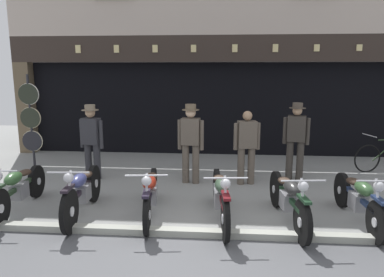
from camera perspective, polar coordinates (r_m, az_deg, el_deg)
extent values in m
cube|color=gray|center=(10.07, 3.30, -3.10)|extent=(23.29, 10.00, 0.08)
cube|color=#A1A397|center=(5.40, 1.98, -15.21)|extent=(23.29, 0.16, 0.18)
cube|color=black|center=(12.12, 3.63, 5.70)|extent=(10.38, 4.00, 2.60)
cube|color=brown|center=(11.49, -24.85, 4.44)|extent=(0.44, 0.36, 2.60)
cube|color=#23282D|center=(10.37, 3.46, 5.55)|extent=(9.93, 0.03, 2.18)
cube|color=#2E241F|center=(9.91, 3.51, 14.11)|extent=(11.29, 0.24, 0.70)
cube|color=#DBC684|center=(10.53, -17.71, 13.44)|extent=(0.14, 0.03, 0.21)
cube|color=#DBC684|center=(10.18, -11.95, 13.81)|extent=(0.14, 0.03, 0.20)
cube|color=#DBC684|center=(9.93, -5.91, 14.06)|extent=(0.14, 0.03, 0.20)
cube|color=#DBC684|center=(9.80, 0.25, 14.16)|extent=(0.14, 0.03, 0.19)
cube|color=#DBC684|center=(9.78, 6.84, 14.10)|extent=(0.14, 0.03, 0.20)
cube|color=#DBC684|center=(9.87, 13.16, 13.87)|extent=(0.14, 0.03, 0.20)
cube|color=#DBC684|center=(10.07, 19.27, 13.49)|extent=(0.14, 0.03, 0.18)
cube|color=#DBC684|center=(10.39, 25.13, 12.98)|extent=(0.14, 0.03, 0.16)
cylinder|color=black|center=(7.45, -23.54, -6.27)|extent=(0.13, 0.62, 0.61)
cylinder|color=silver|center=(7.45, -23.54, -6.27)|extent=(0.12, 0.14, 0.13)
cube|color=#20341E|center=(6.82, -25.86, -6.94)|extent=(0.18, 1.26, 0.07)
cube|color=slate|center=(6.84, -25.81, -7.50)|extent=(0.23, 0.34, 0.26)
ellipsoid|color=#2F532C|center=(6.63, -26.61, -5.71)|extent=(0.26, 0.48, 0.20)
ellipsoid|color=#38281E|center=(6.99, -25.12, -4.94)|extent=(0.23, 0.32, 0.10)
cylinder|color=black|center=(5.67, -18.98, -10.96)|extent=(0.12, 0.67, 0.67)
cylinder|color=silver|center=(5.67, -18.98, -10.96)|extent=(0.11, 0.15, 0.15)
cylinder|color=black|center=(6.86, -15.38, -6.92)|extent=(0.13, 0.68, 0.67)
cylinder|color=silver|center=(6.86, -15.38, -6.92)|extent=(0.12, 0.16, 0.15)
cube|color=black|center=(6.22, -17.06, -7.71)|extent=(0.17, 1.22, 0.07)
cube|color=slate|center=(6.24, -17.02, -8.32)|extent=(0.22, 0.33, 0.26)
ellipsoid|color=navy|center=(6.01, -17.61, -6.38)|extent=(0.26, 0.48, 0.20)
ellipsoid|color=#38281E|center=(6.38, -16.52, -5.51)|extent=(0.22, 0.31, 0.10)
cube|color=black|center=(5.55, -19.20, -7.54)|extent=(0.13, 0.37, 0.04)
sphere|color=silver|center=(5.56, -19.09, -5.93)|extent=(0.15, 0.15, 0.15)
cylinder|color=silver|center=(5.54, -19.15, -5.14)|extent=(0.62, 0.07, 0.02)
cylinder|color=silver|center=(5.60, -19.03, -8.05)|extent=(0.06, 0.29, 0.60)
cylinder|color=black|center=(5.37, -7.20, -11.98)|extent=(0.14, 0.62, 0.61)
cylinder|color=silver|center=(5.37, -7.20, -11.98)|extent=(0.11, 0.15, 0.13)
cylinder|color=black|center=(6.68, -6.11, -7.34)|extent=(0.15, 0.62, 0.61)
cylinder|color=silver|center=(6.68, -6.11, -7.34)|extent=(0.12, 0.15, 0.13)
cube|color=black|center=(5.98, -6.62, -8.33)|extent=(0.22, 1.28, 0.07)
cube|color=slate|center=(6.00, -6.60, -8.96)|extent=(0.23, 0.34, 0.26)
ellipsoid|color=maroon|center=(5.76, -6.80, -7.00)|extent=(0.27, 0.48, 0.20)
ellipsoid|color=#38281E|center=(6.16, -6.46, -5.98)|extent=(0.23, 0.32, 0.10)
cube|color=black|center=(5.25, -7.29, -8.70)|extent=(0.14, 0.37, 0.04)
sphere|color=silver|center=(5.25, -7.27, -6.70)|extent=(0.15, 0.15, 0.15)
cylinder|color=silver|center=(5.23, -7.29, -5.86)|extent=(0.62, 0.09, 0.02)
cylinder|color=silver|center=(5.30, -7.24, -8.93)|extent=(0.06, 0.23, 0.62)
cylinder|color=black|center=(5.17, 5.35, -12.65)|extent=(0.14, 0.66, 0.65)
cylinder|color=silver|center=(5.17, 5.35, -12.65)|extent=(0.11, 0.15, 0.14)
cylinder|color=black|center=(6.47, 3.95, -7.70)|extent=(0.15, 0.66, 0.65)
cylinder|color=silver|center=(6.47, 3.95, -7.70)|extent=(0.12, 0.15, 0.14)
cube|color=#591217|center=(5.77, 4.59, -8.79)|extent=(0.20, 1.29, 0.07)
cube|color=slate|center=(5.80, 4.58, -9.44)|extent=(0.23, 0.34, 0.26)
ellipsoid|color=#314533|center=(5.55, 4.79, -7.42)|extent=(0.27, 0.48, 0.20)
ellipsoid|color=#38281E|center=(5.96, 4.37, -6.34)|extent=(0.23, 0.32, 0.10)
cube|color=#591217|center=(5.04, 5.42, -9.04)|extent=(0.14, 0.37, 0.04)
sphere|color=silver|center=(5.05, 5.38, -7.17)|extent=(0.15, 0.15, 0.15)
cylinder|color=silver|center=(5.02, 5.39, -6.30)|extent=(0.62, 0.09, 0.02)
cylinder|color=silver|center=(5.10, 5.36, -9.48)|extent=(0.06, 0.26, 0.61)
cylinder|color=black|center=(5.29, 17.21, -12.65)|extent=(0.14, 0.64, 0.64)
cylinder|color=silver|center=(5.29, 17.21, -12.65)|extent=(0.11, 0.15, 0.14)
cylinder|color=black|center=(6.54, 13.28, -7.87)|extent=(0.15, 0.64, 0.64)
cylinder|color=silver|center=(6.54, 13.28, -7.87)|extent=(0.12, 0.15, 0.14)
cube|color=#1A3621|center=(5.86, 15.08, -8.92)|extent=(0.21, 1.29, 0.07)
cube|color=slate|center=(5.89, 15.05, -9.56)|extent=(0.23, 0.34, 0.26)
ellipsoid|color=#272727|center=(5.65, 15.67, -7.57)|extent=(0.27, 0.48, 0.20)
ellipsoid|color=#38281E|center=(6.03, 14.49, -6.51)|extent=(0.23, 0.32, 0.10)
cube|color=#1A3621|center=(5.16, 17.42, -9.20)|extent=(0.14, 0.37, 0.04)
sphere|color=silver|center=(5.17, 17.31, -7.29)|extent=(0.15, 0.15, 0.15)
cylinder|color=silver|center=(5.14, 17.36, -6.44)|extent=(0.62, 0.09, 0.02)
cylinder|color=silver|center=(5.22, 17.25, -9.55)|extent=(0.06, 0.25, 0.62)
cylinder|color=black|center=(5.70, 27.45, -11.80)|extent=(0.09, 0.61, 0.61)
cylinder|color=silver|center=(5.70, 27.45, -11.80)|extent=(0.10, 0.14, 0.13)
cylinder|color=black|center=(6.89, 22.80, -7.58)|extent=(0.10, 0.61, 0.61)
cylinder|color=silver|center=(6.89, 22.80, -7.58)|extent=(0.11, 0.14, 0.13)
cube|color=#1E2C4D|center=(6.24, 24.98, -8.47)|extent=(0.11, 1.26, 0.07)
cube|color=slate|center=(6.27, 24.93, -9.07)|extent=(0.21, 0.33, 0.26)
ellipsoid|color=#31502D|center=(6.04, 25.71, -7.17)|extent=(0.23, 0.47, 0.20)
ellipsoid|color=#38281E|center=(6.41, 24.30, -6.24)|extent=(0.21, 0.31, 0.10)
cube|color=#1E2C4D|center=(5.59, 27.75, -8.70)|extent=(0.11, 0.36, 0.04)
sphere|color=silver|center=(5.59, 27.65, -6.82)|extent=(0.15, 0.15, 0.15)
cylinder|color=silver|center=(5.57, 27.72, -6.03)|extent=(0.62, 0.04, 0.02)
cylinder|color=silver|center=(5.63, 27.55, -8.92)|extent=(0.04, 0.28, 0.60)
cylinder|color=#2D2D33|center=(8.20, -14.89, -3.52)|extent=(0.15, 0.15, 0.80)
cylinder|color=#2D2D33|center=(8.31, -16.19, -3.39)|extent=(0.15, 0.15, 0.80)
cube|color=#2D2D33|center=(8.12, -15.78, 1.13)|extent=(0.42, 0.29, 0.58)
cube|color=silver|center=(8.21, -15.38, 1.74)|extent=(0.14, 0.05, 0.32)
cube|color=brown|center=(8.22, -15.33, 1.67)|extent=(0.05, 0.02, 0.30)
cylinder|color=#2D2D33|center=(8.01, -14.33, 0.62)|extent=(0.09, 0.09, 0.62)
cylinder|color=#2D2D33|center=(8.26, -17.14, 0.77)|extent=(0.09, 0.09, 0.62)
sphere|color=tan|center=(8.07, -15.93, 3.97)|extent=(0.21, 0.21, 0.21)
cylinder|color=#7F705B|center=(8.06, -15.95, 4.38)|extent=(0.36, 0.36, 0.01)
cylinder|color=#7F705B|center=(8.05, -15.97, 4.80)|extent=(0.22, 0.22, 0.12)
cylinder|color=brown|center=(7.61, 0.60, -4.03)|extent=(0.15, 0.15, 0.86)
cylinder|color=brown|center=(7.65, -1.02, -3.94)|extent=(0.15, 0.15, 0.86)
cube|color=brown|center=(7.48, -0.22, 1.13)|extent=(0.40, 0.27, 0.56)
cube|color=silver|center=(7.58, -0.04, 1.78)|extent=(0.14, 0.04, 0.31)
cube|color=brown|center=(7.60, -0.02, 1.71)|extent=(0.05, 0.02, 0.29)
cylinder|color=brown|center=(7.45, 1.55, 0.51)|extent=(0.09, 0.09, 0.63)
cylinder|color=brown|center=(7.55, -1.96, 0.64)|extent=(0.09, 0.09, 0.63)
sphere|color=beige|center=(7.43, -0.22, 4.15)|extent=(0.21, 0.21, 0.21)
cylinder|color=brown|center=(7.42, -0.22, 4.60)|extent=(0.36, 0.36, 0.01)
cylinder|color=brown|center=(7.41, -0.22, 5.05)|extent=(0.22, 0.22, 0.12)
cylinder|color=brown|center=(7.68, 9.41, -4.25)|extent=(0.15, 0.15, 0.81)
cylinder|color=brown|center=(7.62, 7.81, -4.31)|extent=(0.15, 0.15, 0.81)
cube|color=brown|center=(7.50, 8.76, 0.63)|extent=(0.41, 0.29, 0.56)
cube|color=silver|center=(7.60, 8.56, 1.29)|extent=(0.14, 0.05, 0.32)
cube|color=maroon|center=(7.62, 8.53, 1.22)|extent=(0.05, 0.02, 0.29)
cylinder|color=brown|center=(7.57, 10.47, 0.38)|extent=(0.09, 0.09, 0.56)
cylinder|color=brown|center=(7.45, 7.00, 0.32)|extent=(0.09, 0.09, 0.56)
sphere|color=#9E7A5B|center=(7.44, 8.84, 3.60)|extent=(0.20, 0.20, 0.20)
cylinder|color=#38332D|center=(8.16, 16.82, -3.38)|extent=(0.15, 0.15, 0.89)
cylinder|color=#38332D|center=(8.16, 15.28, -3.30)|extent=(0.15, 0.15, 0.89)
cube|color=#38332D|center=(8.02, 16.31, 1.53)|extent=(0.42, 0.29, 0.55)
cube|color=white|center=(8.12, 16.35, 2.12)|extent=(0.14, 0.05, 0.31)
cube|color=#47234C|center=(8.14, 16.34, 2.05)|extent=(0.05, 0.02, 0.29)
cylinder|color=#38332D|center=(8.03, 17.97, 1.07)|extent=(0.09, 0.09, 0.58)
cylinder|color=#38332D|center=(8.03, 14.62, 1.25)|extent=(0.09, 0.09, 0.58)
sphere|color=tan|center=(7.97, 16.46, 4.29)|extent=(0.20, 0.20, 0.20)
cylinder|color=#4C4238|center=(7.96, 16.48, 4.69)|extent=(0.35, 0.35, 0.01)
cylinder|color=#4C4238|center=(7.96, 16.50, 5.09)|extent=(0.21, 0.21, 0.11)
cylinder|color=#232328|center=(9.43, -24.27, 2.35)|extent=(0.06, 0.06, 2.29)
cylinder|color=#23281E|center=(9.35, -24.65, 6.45)|extent=(0.49, 0.03, 0.49)
torus|color=silver|center=(9.36, -24.61, 6.46)|extent=(0.51, 0.04, 0.51)
cylinder|color=#23281E|center=(9.40, -24.38, 3.02)|extent=(0.49, 0.03, 0.49)
torus|color=beige|center=(9.42, -24.33, 3.03)|extent=(0.51, 0.04, 0.51)
cylinder|color=black|center=(9.49, -24.11, -0.37)|extent=(0.49, 0.03, 0.49)
torus|color=beige|center=(9.50, -24.07, -0.35)|extent=(0.51, 0.04, 0.51)
cube|color=silver|center=(10.36, 15.18, 7.48)|extent=(0.72, 0.02, 1.10)
cube|color=#511E19|center=(10.33, 15.32, 9.98)|extent=(0.72, 0.01, 0.20)
torus|color=black|center=(9.43, 26.16, -2.90)|extent=(0.67, 0.20, 0.68)
cylinder|color=#23381E|center=(9.65, 28.34, -1.70)|extent=(0.59, 0.18, 0.51)
cylinder|color=silver|center=(9.33, 26.45, 0.45)|extent=(0.14, 0.49, 0.02)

